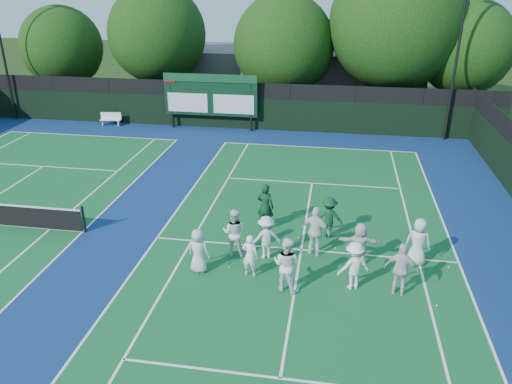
# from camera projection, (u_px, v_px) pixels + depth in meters

# --- Properties ---
(ground) EXTENTS (120.00, 120.00, 0.00)m
(ground) POSITION_uv_depth(u_px,v_px,m) (299.00, 264.00, 17.24)
(ground) COLOR #1A330D
(ground) RESTS_ON ground
(court_apron) EXTENTS (34.00, 32.00, 0.01)m
(court_apron) POSITION_uv_depth(u_px,v_px,m) (144.00, 237.00, 19.04)
(court_apron) COLOR navy
(court_apron) RESTS_ON ground
(near_court) EXTENTS (11.05, 23.85, 0.01)m
(near_court) POSITION_uv_depth(u_px,v_px,m) (301.00, 250.00, 18.14)
(near_court) COLOR #125B29
(near_court) RESTS_ON ground
(back_fence) EXTENTS (34.00, 0.08, 3.00)m
(back_fence) POSITION_uv_depth(u_px,v_px,m) (228.00, 107.00, 32.06)
(back_fence) COLOR black
(back_fence) RESTS_ON ground
(scoreboard) EXTENTS (6.00, 0.21, 3.55)m
(scoreboard) POSITION_uv_depth(u_px,v_px,m) (210.00, 95.00, 31.51)
(scoreboard) COLOR black
(scoreboard) RESTS_ON ground
(clubhouse) EXTENTS (18.00, 6.00, 4.00)m
(clubhouse) POSITION_uv_depth(u_px,v_px,m) (300.00, 76.00, 38.44)
(clubhouse) COLOR #5E5D63
(clubhouse) RESTS_ON ground
(light_pole_right) EXTENTS (1.20, 0.30, 10.12)m
(light_pole_right) POSITION_uv_depth(u_px,v_px,m) (461.00, 31.00, 27.80)
(light_pole_right) COLOR black
(light_pole_right) RESTS_ON ground
(bench) EXTENTS (1.39, 0.55, 0.86)m
(bench) POSITION_uv_depth(u_px,v_px,m) (111.00, 118.00, 33.01)
(bench) COLOR white
(bench) RESTS_ON ground
(tree_a) EXTENTS (5.78, 5.78, 7.32)m
(tree_a) POSITION_uv_depth(u_px,v_px,m) (65.00, 49.00, 36.05)
(tree_a) COLOR black
(tree_a) RESTS_ON ground
(tree_b) EXTENTS (6.73, 6.73, 8.79)m
(tree_b) POSITION_uv_depth(u_px,v_px,m) (160.00, 37.00, 34.57)
(tree_b) COLOR black
(tree_b) RESTS_ON ground
(tree_c) EXTENTS (6.73, 6.73, 8.25)m
(tree_c) POSITION_uv_depth(u_px,v_px,m) (286.00, 47.00, 33.46)
(tree_c) COLOR black
(tree_c) RESTS_ON ground
(tree_d) EXTENTS (8.59, 8.59, 10.72)m
(tree_d) POSITION_uv_depth(u_px,v_px,m) (399.00, 26.00, 31.79)
(tree_d) COLOR black
(tree_d) RESTS_ON ground
(tree_e) EXTENTS (6.03, 6.03, 8.00)m
(tree_e) POSITION_uv_depth(u_px,v_px,m) (468.00, 50.00, 31.68)
(tree_e) COLOR black
(tree_e) RESTS_ON ground
(tennis_ball_0) EXTENTS (0.07, 0.07, 0.07)m
(tennis_ball_0) POSITION_uv_depth(u_px,v_px,m) (230.00, 268.00, 16.99)
(tennis_ball_0) COLOR yellow
(tennis_ball_0) RESTS_ON ground
(tennis_ball_1) EXTENTS (0.07, 0.07, 0.07)m
(tennis_ball_1) POSITION_uv_depth(u_px,v_px,m) (299.00, 238.00, 18.92)
(tennis_ball_1) COLOR yellow
(tennis_ball_1) RESTS_ON ground
(tennis_ball_2) EXTENTS (0.07, 0.07, 0.07)m
(tennis_ball_2) POSITION_uv_depth(u_px,v_px,m) (449.00, 267.00, 17.01)
(tennis_ball_2) COLOR yellow
(tennis_ball_2) RESTS_ON ground
(tennis_ball_3) EXTENTS (0.07, 0.07, 0.07)m
(tennis_ball_3) POSITION_uv_depth(u_px,v_px,m) (259.00, 221.00, 20.18)
(tennis_ball_3) COLOR yellow
(tennis_ball_3) RESTS_ON ground
(tennis_ball_4) EXTENTS (0.07, 0.07, 0.07)m
(tennis_ball_4) POSITION_uv_depth(u_px,v_px,m) (336.00, 248.00, 18.20)
(tennis_ball_4) COLOR yellow
(tennis_ball_4) RESTS_ON ground
(tennis_ball_5) EXTENTS (0.07, 0.07, 0.07)m
(tennis_ball_5) POSITION_uv_depth(u_px,v_px,m) (437.00, 306.00, 15.03)
(tennis_ball_5) COLOR yellow
(tennis_ball_5) RESTS_ON ground
(player_front_0) EXTENTS (0.85, 0.65, 1.57)m
(player_front_0) POSITION_uv_depth(u_px,v_px,m) (198.00, 251.00, 16.56)
(player_front_0) COLOR silver
(player_front_0) RESTS_ON ground
(player_front_1) EXTENTS (0.60, 0.44, 1.51)m
(player_front_1) POSITION_uv_depth(u_px,v_px,m) (250.00, 256.00, 16.32)
(player_front_1) COLOR white
(player_front_1) RESTS_ON ground
(player_front_2) EXTENTS (1.07, 0.95, 1.83)m
(player_front_2) POSITION_uv_depth(u_px,v_px,m) (287.00, 264.00, 15.53)
(player_front_2) COLOR white
(player_front_2) RESTS_ON ground
(player_front_3) EXTENTS (1.20, 0.98, 1.62)m
(player_front_3) POSITION_uv_depth(u_px,v_px,m) (354.00, 266.00, 15.65)
(player_front_3) COLOR white
(player_front_3) RESTS_ON ground
(player_front_4) EXTENTS (1.11, 0.66, 1.78)m
(player_front_4) POSITION_uv_depth(u_px,v_px,m) (401.00, 269.00, 15.30)
(player_front_4) COLOR silver
(player_front_4) RESTS_ON ground
(player_back_0) EXTENTS (0.90, 0.72, 1.77)m
(player_back_0) POSITION_uv_depth(u_px,v_px,m) (234.00, 232.00, 17.52)
(player_back_0) COLOR white
(player_back_0) RESTS_ON ground
(player_back_1) EXTENTS (1.19, 0.97, 1.60)m
(player_back_1) POSITION_uv_depth(u_px,v_px,m) (266.00, 237.00, 17.35)
(player_back_1) COLOR silver
(player_back_1) RESTS_ON ground
(player_back_2) EXTENTS (1.17, 0.80, 1.85)m
(player_back_2) POSITION_uv_depth(u_px,v_px,m) (316.00, 231.00, 17.50)
(player_back_2) COLOR white
(player_back_2) RESTS_ON ground
(player_back_3) EXTENTS (1.45, 0.48, 1.55)m
(player_back_3) POSITION_uv_depth(u_px,v_px,m) (360.00, 244.00, 16.99)
(player_back_3) COLOR silver
(player_back_3) RESTS_ON ground
(player_back_4) EXTENTS (0.92, 0.69, 1.71)m
(player_back_4) POSITION_uv_depth(u_px,v_px,m) (418.00, 242.00, 16.96)
(player_back_4) COLOR silver
(player_back_4) RESTS_ON ground
(coach_left) EXTENTS (0.76, 0.58, 1.87)m
(coach_left) POSITION_uv_depth(u_px,v_px,m) (265.00, 206.00, 19.36)
(coach_left) COLOR #0E341A
(coach_left) RESTS_ON ground
(coach_right) EXTENTS (1.07, 0.65, 1.61)m
(coach_right) POSITION_uv_depth(u_px,v_px,m) (329.00, 217.00, 18.78)
(coach_right) COLOR #103C24
(coach_right) RESTS_ON ground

